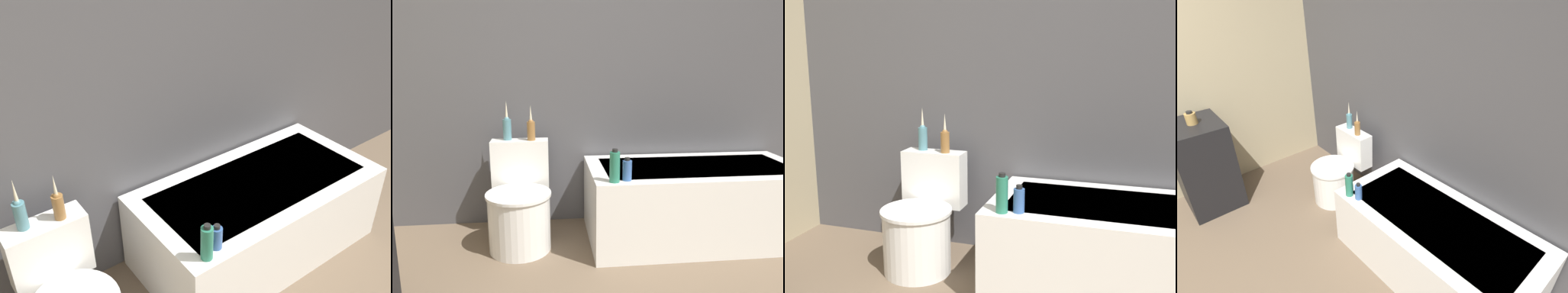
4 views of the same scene
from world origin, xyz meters
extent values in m
cube|color=#4C4C51|center=(0.00, 2.21, 1.30)|extent=(6.40, 0.06, 2.60)
cube|color=white|center=(0.79, 1.78, 0.27)|extent=(1.52, 0.76, 0.53)
cube|color=#B7BCC6|center=(0.79, 1.78, 0.53)|extent=(1.32, 0.56, 0.01)
cylinder|color=white|center=(-0.46, 1.71, 0.19)|extent=(0.41, 0.41, 0.38)
cylinder|color=white|center=(-0.46, 1.71, 0.39)|extent=(0.43, 0.43, 0.02)
cube|color=white|center=(-0.46, 1.99, 0.52)|extent=(0.41, 0.15, 0.36)
cube|color=black|center=(-1.24, 0.74, 0.45)|extent=(0.56, 0.48, 0.90)
cylinder|color=tan|center=(-1.24, 0.75, 0.95)|extent=(0.09, 0.09, 0.10)
cylinder|color=black|center=(-1.24, 0.75, 1.01)|extent=(0.05, 0.05, 0.02)
cylinder|color=teal|center=(-0.54, 2.01, 0.78)|extent=(0.06, 0.06, 0.15)
sphere|color=teal|center=(-0.54, 2.01, 0.85)|extent=(0.04, 0.04, 0.04)
cone|color=beige|center=(-0.54, 2.01, 0.92)|extent=(0.02, 0.02, 0.13)
cylinder|color=olive|center=(-0.37, 1.97, 0.77)|extent=(0.06, 0.06, 0.13)
sphere|color=olive|center=(-0.37, 1.97, 0.84)|extent=(0.04, 0.04, 0.04)
cone|color=beige|center=(-0.37, 1.97, 0.90)|extent=(0.02, 0.02, 0.12)
cylinder|color=#267259|center=(0.15, 1.47, 0.63)|extent=(0.06, 0.06, 0.19)
cylinder|color=black|center=(0.15, 1.47, 0.73)|extent=(0.03, 0.03, 0.02)
cylinder|color=#335999|center=(0.23, 1.50, 0.60)|extent=(0.06, 0.06, 0.13)
cylinder|color=black|center=(0.23, 1.50, 0.67)|extent=(0.03, 0.03, 0.02)
camera|label=1|loc=(-0.87, 0.19, 2.16)|focal=42.00mm
camera|label=2|loc=(-0.26, -0.73, 1.24)|focal=35.00mm
camera|label=3|loc=(0.73, -0.67, 1.34)|focal=42.00mm
camera|label=4|loc=(1.72, 0.33, 2.10)|focal=28.00mm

